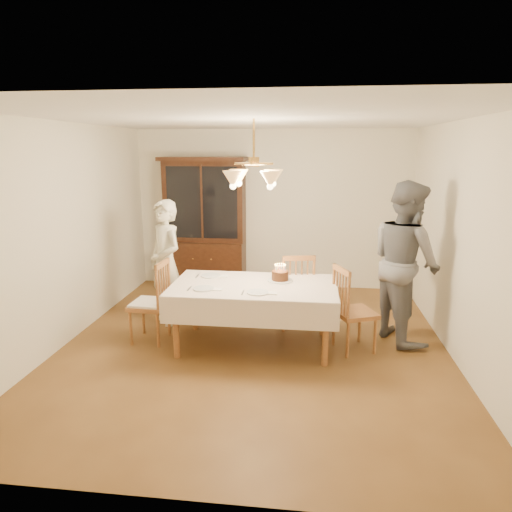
# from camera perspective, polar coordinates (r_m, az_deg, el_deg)

# --- Properties ---
(ground) EXTENTS (5.00, 5.00, 0.00)m
(ground) POSITION_cam_1_polar(r_m,az_deg,el_deg) (5.54, -0.25, -11.10)
(ground) COLOR brown
(ground) RESTS_ON ground
(room_shell) EXTENTS (5.00, 5.00, 5.00)m
(room_shell) POSITION_cam_1_polar(r_m,az_deg,el_deg) (5.10, -0.27, 5.31)
(room_shell) COLOR white
(room_shell) RESTS_ON ground
(dining_table) EXTENTS (1.90, 1.10, 0.76)m
(dining_table) POSITION_cam_1_polar(r_m,az_deg,el_deg) (5.30, -0.26, -4.36)
(dining_table) COLOR brown
(dining_table) RESTS_ON ground
(china_hutch) EXTENTS (1.38, 0.54, 2.16)m
(china_hutch) POSITION_cam_1_polar(r_m,az_deg,el_deg) (7.57, -6.39, 3.71)
(china_hutch) COLOR black
(china_hutch) RESTS_ON ground
(chair_far_side) EXTENTS (0.51, 0.50, 1.00)m
(chair_far_side) POSITION_cam_1_polar(r_m,az_deg,el_deg) (5.96, 5.02, -4.80)
(chair_far_side) COLOR brown
(chair_far_side) RESTS_ON ground
(chair_left_end) EXTENTS (0.44, 0.46, 1.00)m
(chair_left_end) POSITION_cam_1_polar(r_m,az_deg,el_deg) (5.67, -13.11, -5.97)
(chair_left_end) COLOR brown
(chair_left_end) RESTS_ON ground
(chair_right_end) EXTENTS (0.56, 0.57, 1.00)m
(chair_right_end) POSITION_cam_1_polar(r_m,az_deg,el_deg) (5.39, 12.13, -7.05)
(chair_right_end) COLOR brown
(chair_right_end) RESTS_ON ground
(elderly_woman) EXTENTS (0.71, 0.70, 1.65)m
(elderly_woman) POSITION_cam_1_polar(r_m,az_deg,el_deg) (6.11, -11.22, -0.82)
(elderly_woman) COLOR beige
(elderly_woman) RESTS_ON ground
(adult_in_grey) EXTENTS (1.03, 1.15, 1.94)m
(adult_in_grey) POSITION_cam_1_polar(r_m,az_deg,el_deg) (5.74, 18.14, -0.70)
(adult_in_grey) COLOR slate
(adult_in_grey) RESTS_ON ground
(birthday_cake) EXTENTS (0.30, 0.30, 0.20)m
(birthday_cake) POSITION_cam_1_polar(r_m,az_deg,el_deg) (5.41, 3.03, -2.56)
(birthday_cake) COLOR white
(birthday_cake) RESTS_ON dining_table
(place_setting_near_left) EXTENTS (0.38, 0.24, 0.02)m
(place_setting_near_left) POSITION_cam_1_polar(r_m,az_deg,el_deg) (5.13, -6.41, -4.08)
(place_setting_near_left) COLOR white
(place_setting_near_left) RESTS_ON dining_table
(place_setting_near_right) EXTENTS (0.38, 0.24, 0.02)m
(place_setting_near_right) POSITION_cam_1_polar(r_m,az_deg,el_deg) (4.96, 0.37, -4.58)
(place_setting_near_right) COLOR white
(place_setting_near_right) RESTS_ON dining_table
(place_setting_far_left) EXTENTS (0.39, 0.24, 0.02)m
(place_setting_far_left) POSITION_cam_1_polar(r_m,az_deg,el_deg) (5.63, -5.56, -2.47)
(place_setting_far_left) COLOR white
(place_setting_far_left) RESTS_ON dining_table
(chandelier) EXTENTS (0.62, 0.62, 0.73)m
(chandelier) POSITION_cam_1_polar(r_m,az_deg,el_deg) (5.06, -0.27, 9.75)
(chandelier) COLOR #BF8C3F
(chandelier) RESTS_ON ground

